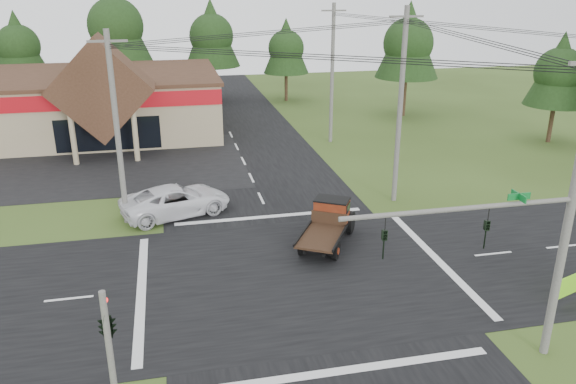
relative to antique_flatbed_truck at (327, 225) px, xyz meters
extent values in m
plane|color=#354A1A|center=(-2.20, -2.84, -1.09)|extent=(120.00, 120.00, 0.00)
cube|color=black|center=(-2.20, -2.84, -1.08)|extent=(12.00, 120.00, 0.02)
cube|color=black|center=(-2.20, -2.84, -1.07)|extent=(120.00, 12.00, 0.02)
cube|color=black|center=(-16.20, 16.16, -1.07)|extent=(28.00, 14.00, 0.02)
cube|color=tan|center=(-18.20, 27.16, 1.41)|extent=(30.00, 15.00, 5.00)
cube|color=#3E2619|center=(-18.20, 27.16, 3.96)|extent=(30.40, 15.40, 0.30)
cube|color=maroon|center=(-18.20, 19.61, 3.01)|extent=(30.00, 0.12, 1.20)
cube|color=#3E2619|center=(-12.20, 18.66, 4.21)|extent=(7.78, 4.00, 7.78)
cylinder|color=tan|center=(-14.40, 16.96, 0.91)|extent=(0.40, 0.40, 4.00)
cylinder|color=tan|center=(-10.00, 16.96, 0.91)|extent=(0.40, 0.40, 4.00)
cube|color=black|center=(-12.20, 19.64, 0.41)|extent=(8.00, 0.08, 2.60)
cylinder|color=#595651|center=(5.30, -10.34, 2.41)|extent=(0.24, 0.24, 7.00)
cylinder|color=#595651|center=(1.30, -10.34, 4.91)|extent=(8.00, 0.16, 0.16)
imported|color=black|center=(2.30, -10.34, 3.91)|extent=(0.16, 0.20, 1.00)
imported|color=black|center=(-1.20, -10.34, 3.91)|extent=(0.16, 0.20, 1.00)
cube|color=#0C6626|center=(3.30, -10.34, 5.16)|extent=(0.80, 0.04, 0.22)
cylinder|color=#595651|center=(-9.70, -10.34, 1.11)|extent=(0.20, 0.20, 4.40)
imported|color=black|center=(-9.70, -10.14, 2.61)|extent=(0.53, 2.48, 1.00)
sphere|color=#FF0C0C|center=(-9.70, -9.99, 2.81)|extent=(0.18, 0.18, 0.18)
cylinder|color=#595651|center=(5.30, -10.34, 4.41)|extent=(0.30, 0.30, 11.00)
cylinder|color=#595651|center=(-10.20, 5.16, 4.16)|extent=(0.30, 0.30, 10.50)
cube|color=#595651|center=(-10.20, 5.16, 8.81)|extent=(2.00, 0.12, 0.12)
cylinder|color=#595651|center=(5.80, 5.16, 4.66)|extent=(0.30, 0.30, 11.50)
cube|color=#595651|center=(5.80, 5.16, 9.81)|extent=(2.00, 0.12, 0.12)
cylinder|color=#595651|center=(5.80, 19.16, 4.51)|extent=(0.30, 0.30, 11.20)
cube|color=#595651|center=(5.80, 19.16, 9.51)|extent=(2.00, 0.12, 0.12)
cylinder|color=#332316|center=(-22.20, 39.16, 0.66)|extent=(0.36, 0.36, 3.50)
cone|color=#1B3113|center=(-22.20, 39.16, 5.71)|extent=(5.60, 5.60, 6.60)
sphere|color=#1B3113|center=(-22.20, 39.16, 5.41)|extent=(4.40, 4.40, 4.40)
cylinder|color=#332316|center=(-12.20, 38.16, 1.19)|extent=(0.36, 0.36, 4.55)
cone|color=#1B3113|center=(-12.20, 38.16, 7.75)|extent=(7.28, 7.28, 8.58)
sphere|color=#1B3113|center=(-12.20, 38.16, 7.36)|extent=(5.72, 5.72, 5.72)
cylinder|color=#332316|center=(-2.20, 39.16, 0.84)|extent=(0.36, 0.36, 3.85)
cone|color=#1B3113|center=(-2.20, 39.16, 6.39)|extent=(6.16, 6.16, 7.26)
sphere|color=#1B3113|center=(-2.20, 39.16, 6.06)|extent=(4.84, 4.84, 4.84)
cylinder|color=#332316|center=(5.80, 37.16, 0.49)|extent=(0.36, 0.36, 3.15)
cone|color=#1B3113|center=(5.80, 37.16, 5.03)|extent=(5.04, 5.04, 5.94)
sphere|color=#1B3113|center=(5.80, 37.16, 4.76)|extent=(3.96, 3.96, 3.96)
cylinder|color=#332316|center=(15.80, 27.16, 0.84)|extent=(0.36, 0.36, 3.85)
cone|color=#1B3113|center=(15.80, 27.16, 6.39)|extent=(6.16, 6.16, 7.26)
sphere|color=#1B3113|center=(15.80, 27.16, 6.06)|extent=(4.84, 4.84, 4.84)
cylinder|color=#332316|center=(23.80, 15.16, 0.49)|extent=(0.36, 0.36, 3.15)
cone|color=#1B3113|center=(23.80, 15.16, 5.03)|extent=(5.04, 5.04, 5.94)
sphere|color=#1B3113|center=(23.80, 15.16, 4.76)|extent=(3.96, 3.96, 3.96)
imported|color=silver|center=(-7.41, 5.68, -0.22)|extent=(6.84, 4.69, 1.74)
camera|label=1|loc=(-7.46, -25.12, 11.57)|focal=35.00mm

